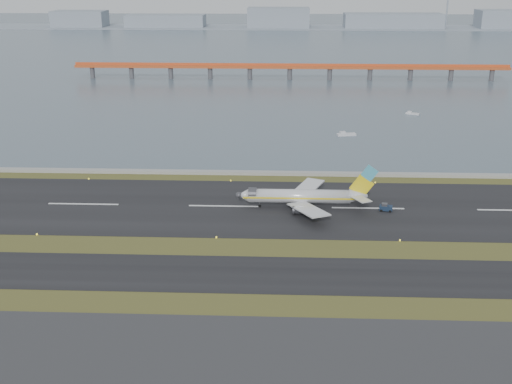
# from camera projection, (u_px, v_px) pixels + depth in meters

# --- Properties ---
(ground) EXTENTS (1000.00, 1000.00, 0.00)m
(ground) POSITION_uv_depth(u_px,v_px,m) (213.00, 251.00, 151.15)
(ground) COLOR #394719
(ground) RESTS_ON ground
(taxiway_strip) EXTENTS (1000.00, 18.00, 0.10)m
(taxiway_strip) POSITION_uv_depth(u_px,v_px,m) (207.00, 273.00, 139.81)
(taxiway_strip) COLOR black
(taxiway_strip) RESTS_ON ground
(runway_strip) EXTENTS (1000.00, 45.00, 0.10)m
(runway_strip) POSITION_uv_depth(u_px,v_px,m) (224.00, 206.00, 179.45)
(runway_strip) COLOR black
(runway_strip) RESTS_ON ground
(seawall) EXTENTS (1000.00, 2.50, 1.00)m
(seawall) POSITION_uv_depth(u_px,v_px,m) (233.00, 173.00, 207.62)
(seawall) COLOR gray
(seawall) RESTS_ON ground
(bay_water) EXTENTS (1400.00, 800.00, 1.30)m
(bay_water) POSITION_uv_depth(u_px,v_px,m) (266.00, 42.00, 585.29)
(bay_water) COLOR #465564
(bay_water) RESTS_ON ground
(red_pier) EXTENTS (260.00, 5.00, 10.20)m
(red_pier) POSITION_uv_depth(u_px,v_px,m) (290.00, 67.00, 383.92)
(red_pier) COLOR #C54E21
(red_pier) RESTS_ON ground
(far_shoreline) EXTENTS (1400.00, 80.00, 60.50)m
(far_shoreline) POSITION_uv_depth(u_px,v_px,m) (282.00, 22.00, 733.77)
(far_shoreline) COLOR gray
(far_shoreline) RESTS_ON ground
(airliner) EXTENTS (38.52, 32.89, 12.80)m
(airliner) POSITION_uv_depth(u_px,v_px,m) (305.00, 196.00, 177.10)
(airliner) COLOR silver
(airliner) RESTS_ON ground
(pushback_tug) EXTENTS (3.79, 2.62, 2.23)m
(pushback_tug) POSITION_uv_depth(u_px,v_px,m) (386.00, 208.00, 175.52)
(pushback_tug) COLOR #15243B
(pushback_tug) RESTS_ON ground
(workboat_near) EXTENTS (7.80, 3.80, 1.82)m
(workboat_near) POSITION_uv_depth(u_px,v_px,m) (346.00, 134.00, 255.70)
(workboat_near) COLOR silver
(workboat_near) RESTS_ON ground
(workboat_far) EXTENTS (6.43, 4.19, 1.50)m
(workboat_far) POSITION_uv_depth(u_px,v_px,m) (412.00, 113.00, 293.17)
(workboat_far) COLOR silver
(workboat_far) RESTS_ON ground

